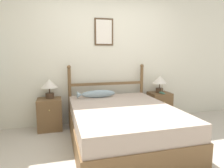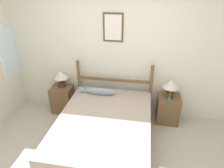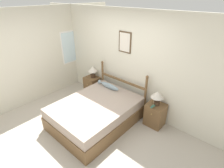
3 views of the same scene
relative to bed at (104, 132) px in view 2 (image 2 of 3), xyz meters
The scene contains 9 objects.
wall_back 1.50m from the bed, 90.15° to the left, with size 6.40×0.08×2.55m.
bed is the anchor object (origin of this frame).
headboard 1.04m from the bed, 90.00° to the left, with size 1.52×0.07×1.15m.
nightstand_left 1.40m from the bed, 141.26° to the left, with size 0.42×0.40×0.56m.
nightstand_right 1.40m from the bed, 38.74° to the left, with size 0.42×0.40×0.56m.
table_lamp_left 1.51m from the bed, 139.64° to the left, with size 0.29×0.29×0.35m.
table_lamp_right 1.48m from the bed, 38.96° to the left, with size 0.29×0.29×0.35m.
model_boat 1.34m from the bed, 35.28° to the left, with size 0.07×0.23×0.22m.
fish_pillow 0.85m from the bed, 110.26° to the left, with size 0.69×0.13×0.14m.
Camera 2 is at (0.57, -1.90, 2.51)m, focal length 32.00 mm.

